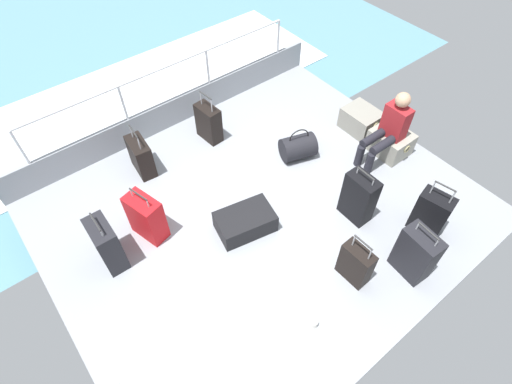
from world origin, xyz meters
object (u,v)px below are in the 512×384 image
cargo_crate_0 (361,120)px  passenger_seated (389,128)px  suitcase_2 (141,157)px  suitcase_6 (359,197)px  suitcase_4 (431,213)px  paper_cup (314,323)px  suitcase_1 (146,217)px  suitcase_3 (209,123)px  cargo_crate_1 (390,142)px  suitcase_8 (245,222)px  suitcase_5 (107,244)px  suitcase_7 (416,254)px  suitcase_0 (356,264)px  duffel_bag (298,147)px

cargo_crate_0 → passenger_seated: bearing=-19.1°
suitcase_2 → suitcase_6: bearing=36.1°
suitcase_4 → paper_cup: size_ratio=8.09×
suitcase_1 → suitcase_3: bearing=122.2°
suitcase_2 → suitcase_4: bearing=36.5°
cargo_crate_1 → suitcase_8: size_ratio=0.74×
cargo_crate_0 → suitcase_8: (0.39, -2.50, -0.04)m
suitcase_5 → suitcase_7: suitcase_7 is taller
cargo_crate_1 → suitcase_1: bearing=-104.4°
suitcase_1 → paper_cup: bearing=19.9°
suitcase_8 → paper_cup: 1.45m
suitcase_8 → suitcase_2: bearing=-163.2°
passenger_seated → suitcase_0: (1.08, -1.74, -0.27)m
passenger_seated → suitcase_4: bearing=-24.9°
suitcase_2 → suitcase_8: (1.67, 0.51, -0.12)m
suitcase_2 → cargo_crate_1: bearing=57.8°
suitcase_6 → duffel_bag: 1.26m
cargo_crate_0 → passenger_seated: 0.72m
suitcase_1 → suitcase_0: bearing=37.7°
cargo_crate_1 → suitcase_4: 1.39m
suitcase_3 → paper_cup: size_ratio=7.81×
cargo_crate_1 → paper_cup: bearing=-65.1°
cargo_crate_0 → cargo_crate_1: cargo_crate_1 is taller
cargo_crate_1 → passenger_seated: (-0.00, -0.18, 0.36)m
passenger_seated → suitcase_0: size_ratio=1.48×
duffel_bag → paper_cup: duffel_bag is taller
cargo_crate_0 → suitcase_3: 2.29m
suitcase_3 → suitcase_5: 2.33m
cargo_crate_0 → suitcase_8: size_ratio=0.73×
suitcase_6 → passenger_seated: bearing=114.6°
cargo_crate_1 → suitcase_6: suitcase_6 is taller
suitcase_3 → suitcase_7: suitcase_7 is taller
suitcase_3 → duffel_bag: (1.11, 0.77, -0.11)m
suitcase_2 → suitcase_1: bearing=-24.3°
suitcase_0 → suitcase_3: bearing=179.2°
suitcase_7 → duffel_bag: 2.19m
suitcase_2 → suitcase_8: 1.75m
suitcase_2 → paper_cup: size_ratio=7.26×
suitcase_1 → suitcase_2: suitcase_1 is taller
cargo_crate_0 → suitcase_2: suitcase_2 is taller
suitcase_2 → suitcase_6: size_ratio=0.92×
suitcase_0 → duffel_bag: size_ratio=1.26×
suitcase_1 → suitcase_5: size_ratio=0.97×
cargo_crate_0 → paper_cup: cargo_crate_0 is taller
suitcase_8 → suitcase_0: bearing=23.5°
suitcase_2 → suitcase_5: suitcase_5 is taller
cargo_crate_0 → paper_cup: size_ratio=5.65×
suitcase_0 → cargo_crate_0: bearing=130.6°
suitcase_0 → duffel_bag: bearing=156.2°
suitcase_8 → suitcase_4: bearing=51.8°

